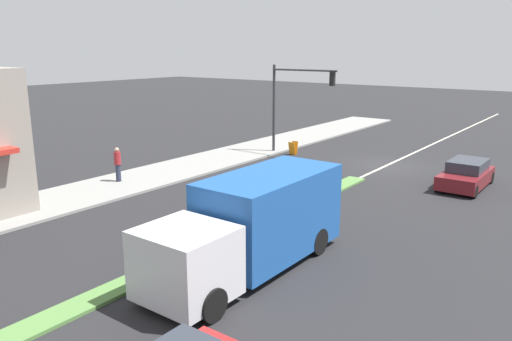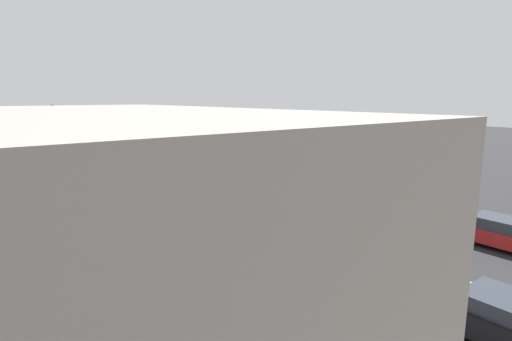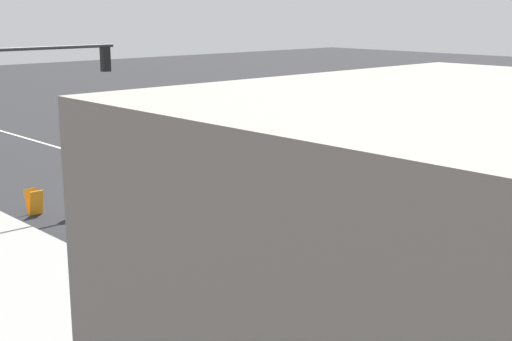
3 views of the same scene
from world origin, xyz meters
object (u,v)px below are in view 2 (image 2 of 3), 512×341
object	(u,v)px
pedestrian	(73,229)
warning_aframe_sign	(81,184)
traffic_signal_main	(79,133)
delivery_truck	(343,194)
sedan_maroon	(232,167)
hatchback_red	(509,234)

from	to	relation	value
pedestrian	warning_aframe_sign	size ratio (longest dim) A/B	2.09
traffic_signal_main	warning_aframe_sign	size ratio (longest dim) A/B	6.69
warning_aframe_sign	delivery_truck	size ratio (longest dim) A/B	0.11
warning_aframe_sign	sedan_maroon	bearing A→B (deg)	171.79
warning_aframe_sign	hatchback_red	world-z (taller)	hatchback_red
delivery_truck	sedan_maroon	distance (m)	14.06
pedestrian	warning_aframe_sign	world-z (taller)	pedestrian
pedestrian	hatchback_red	world-z (taller)	pedestrian
traffic_signal_main	pedestrian	world-z (taller)	traffic_signal_main
traffic_signal_main	hatchback_red	distance (m)	24.53
traffic_signal_main	delivery_truck	xyz separation A→B (m)	(-8.32, 15.15, -2.43)
traffic_signal_main	hatchback_red	xyz separation A→B (m)	(-11.12, 21.61, -3.30)
sedan_maroon	hatchback_red	bearing A→B (deg)	90.00
warning_aframe_sign	hatchback_red	size ratio (longest dim) A/B	0.20
delivery_truck	sedan_maroon	bearing A→B (deg)	-101.51
sedan_maroon	traffic_signal_main	bearing A→B (deg)	-7.16
warning_aframe_sign	delivery_truck	xyz separation A→B (m)	(-8.35, 15.36, 1.04)
delivery_truck	hatchback_red	xyz separation A→B (m)	(-2.80, 6.46, -0.87)
delivery_truck	hatchback_red	world-z (taller)	delivery_truck
warning_aframe_sign	delivery_truck	bearing A→B (deg)	118.53
warning_aframe_sign	hatchback_red	bearing A→B (deg)	117.07
warning_aframe_sign	hatchback_red	distance (m)	24.50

